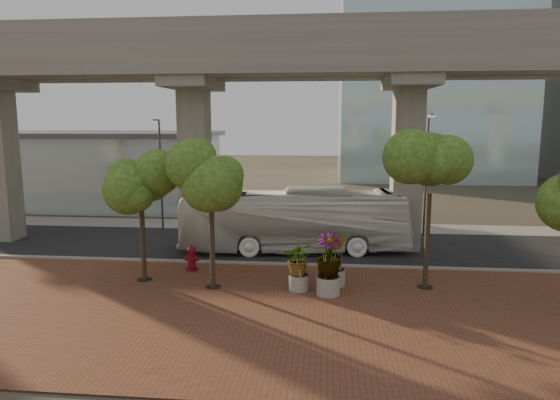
# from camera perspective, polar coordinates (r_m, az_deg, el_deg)

# --- Properties ---
(ground) EXTENTS (160.00, 160.00, 0.00)m
(ground) POSITION_cam_1_polar(r_m,az_deg,el_deg) (27.20, 1.84, -6.38)
(ground) COLOR #3A352A
(ground) RESTS_ON ground
(brick_plaza) EXTENTS (70.00, 13.00, 0.06)m
(brick_plaza) POSITION_cam_1_polar(r_m,az_deg,el_deg) (19.61, 0.24, -12.48)
(brick_plaza) COLOR brown
(brick_plaza) RESTS_ON ground
(asphalt_road) EXTENTS (90.00, 8.00, 0.04)m
(asphalt_road) POSITION_cam_1_polar(r_m,az_deg,el_deg) (29.12, 2.11, -5.30)
(asphalt_road) COLOR black
(asphalt_road) RESTS_ON ground
(curb_strip) EXTENTS (70.00, 0.25, 0.16)m
(curb_strip) POSITION_cam_1_polar(r_m,az_deg,el_deg) (25.26, 1.54, -7.40)
(curb_strip) COLOR gray
(curb_strip) RESTS_ON ground
(far_sidewalk) EXTENTS (90.00, 3.00, 0.06)m
(far_sidewalk) POSITION_cam_1_polar(r_m,az_deg,el_deg) (34.47, 2.68, -3.04)
(far_sidewalk) COLOR gray
(far_sidewalk) RESTS_ON ground
(transit_viaduct) EXTENTS (72.00, 5.60, 12.40)m
(transit_viaduct) POSITION_cam_1_polar(r_m,az_deg,el_deg) (28.22, 2.19, 9.14)
(transit_viaduct) COLOR gray
(transit_viaduct) RESTS_ON ground
(station_pavilion) EXTENTS (23.00, 13.00, 6.30)m
(station_pavilion) POSITION_cam_1_polar(r_m,az_deg,el_deg) (47.60, -21.55, 3.55)
(station_pavilion) COLOR #AFC3C9
(station_pavilion) RESTS_ON ground
(transit_bus) EXTENTS (12.78, 4.17, 3.50)m
(transit_bus) POSITION_cam_1_polar(r_m,az_deg,el_deg) (27.68, 1.64, -2.38)
(transit_bus) COLOR silver
(transit_bus) RESTS_ON ground
(fire_hydrant) EXTENTS (0.62, 0.56, 1.24)m
(fire_hydrant) POSITION_cam_1_polar(r_m,az_deg,el_deg) (24.64, -10.06, -6.58)
(fire_hydrant) COLOR maroon
(fire_hydrant) RESTS_ON ground
(planter_front) EXTENTS (1.93, 1.93, 2.12)m
(planter_front) POSITION_cam_1_polar(r_m,az_deg,el_deg) (21.34, 2.18, -6.95)
(planter_front) COLOR gray
(planter_front) RESTS_ON ground
(planter_right) EXTENTS (2.41, 2.41, 2.58)m
(planter_right) POSITION_cam_1_polar(r_m,az_deg,el_deg) (20.80, 5.57, -6.63)
(planter_right) COLOR #AFA79E
(planter_right) RESTS_ON ground
(planter_left) EXTENTS (2.05, 2.05, 2.26)m
(planter_left) POSITION_cam_1_polar(r_m,az_deg,el_deg) (22.05, 6.31, -6.25)
(planter_left) COLOR gray
(planter_left) RESTS_ON ground
(street_tree_far_west) EXTENTS (3.33, 3.33, 5.98)m
(street_tree_far_west) POSITION_cam_1_polar(r_m,az_deg,el_deg) (22.90, -15.66, 1.86)
(street_tree_far_west) COLOR #453427
(street_tree_far_west) RESTS_ON ground
(street_tree_near_west) EXTENTS (3.78, 3.78, 6.66)m
(street_tree_near_west) POSITION_cam_1_polar(r_m,az_deg,el_deg) (21.19, -7.92, 2.85)
(street_tree_near_west) COLOR #453427
(street_tree_near_west) RESTS_ON ground
(street_tree_near_east) EXTENTS (3.77, 3.77, 6.96)m
(street_tree_near_east) POSITION_cam_1_polar(r_m,az_deg,el_deg) (21.86, 16.82, 3.55)
(street_tree_near_east) COLOR #453427
(street_tree_near_east) RESTS_ON ground
(streetlamp_west) EXTENTS (0.36, 1.06, 7.30)m
(streetlamp_west) POSITION_cam_1_polar(r_m,az_deg,el_deg) (33.78, -13.54, 3.75)
(streetlamp_west) COLOR #313137
(streetlamp_west) RESTS_ON ground
(streetlamp_east) EXTENTS (0.38, 1.10, 7.62)m
(streetlamp_east) POSITION_cam_1_polar(r_m,az_deg,el_deg) (32.25, 16.43, 3.72)
(streetlamp_east) COLOR #343338
(streetlamp_east) RESTS_ON ground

